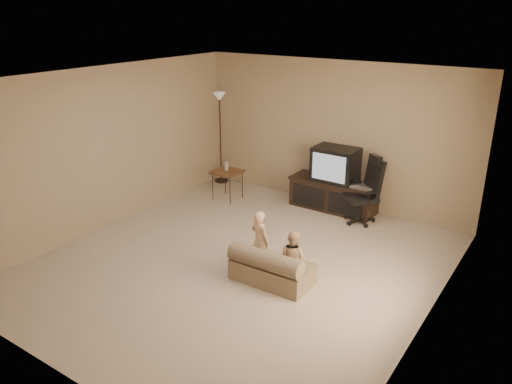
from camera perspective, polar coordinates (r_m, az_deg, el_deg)
floor at (r=6.94m, az=-1.81°, el=-8.10°), size 5.50×5.50×0.00m
room_shell at (r=6.35m, az=-1.97°, el=4.01°), size 5.50×5.50×5.50m
tv_stand at (r=8.64m, az=8.96°, el=0.90°), size 1.54×0.58×1.10m
office_chair at (r=8.23m, az=12.30°, el=-0.75°), size 0.72×0.72×1.12m
side_table at (r=8.98m, az=-3.31°, el=2.30°), size 0.49×0.49×0.72m
floor_lamp at (r=9.72m, az=-4.15°, el=8.48°), size 0.28×0.28×1.78m
child_sofa at (r=6.40m, az=1.66°, el=-8.70°), size 1.02×0.59×0.50m
toddler_left at (r=6.61m, az=0.44°, el=-5.53°), size 0.36×0.30×0.84m
toddler_right at (r=6.32m, az=4.17°, el=-7.46°), size 0.37×0.22×0.72m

